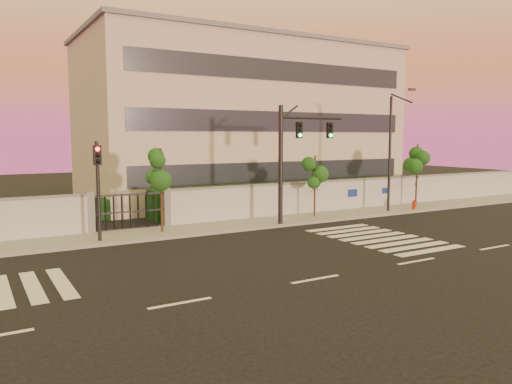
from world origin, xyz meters
The scene contains 13 objects.
ground centered at (0.00, 0.00, 0.00)m, with size 120.00×120.00×0.00m, color black.
sidewalk centered at (0.00, 10.50, 0.07)m, with size 60.00×3.00×0.15m, color gray.
perimeter_wall centered at (0.10, 12.00, 1.07)m, with size 60.00×0.36×2.20m.
hedge_row centered at (1.17, 14.74, 0.82)m, with size 41.00×4.25×1.80m.
institutional_building centered at (9.00, 21.99, 6.16)m, with size 24.40×12.40×12.25m.
road_markings centered at (-1.58, 3.76, 0.01)m, with size 57.00×7.62×0.02m.
street_tree_d centered at (-1.83, 10.39, 3.22)m, with size 1.40×1.12×4.38m.
street_tree_e centered at (7.80, 10.44, 2.83)m, with size 1.35×1.07×3.84m.
street_tree_f centered at (16.80, 10.69, 3.26)m, with size 1.45×1.16×4.42m.
traffic_signal_main centered at (5.44, 9.30, 4.20)m, with size 4.20×0.45×6.64m.
traffic_signal_secondary centered at (-5.10, 9.70, 3.00)m, with size 0.37×0.35×4.73m.
streetlight_east centered at (13.33, 9.71, 4.25)m, with size 0.47×1.89×7.86m.
fire_hydrant centered at (15.41, 9.58, 0.39)m, with size 0.31×0.29×0.78m.
Camera 1 is at (-10.29, -13.54, 4.92)m, focal length 35.00 mm.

